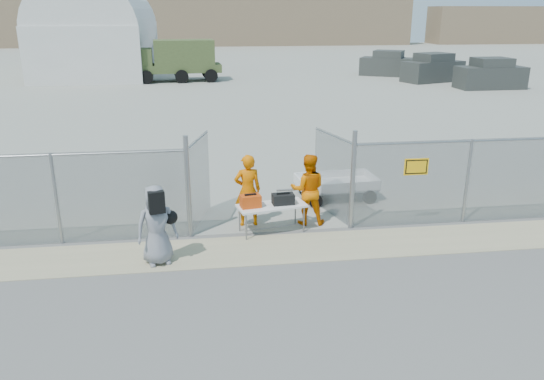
{
  "coord_description": "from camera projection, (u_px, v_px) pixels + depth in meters",
  "views": [
    {
      "loc": [
        -1.63,
        -10.01,
        5.19
      ],
      "look_at": [
        0.0,
        2.0,
        1.1
      ],
      "focal_mm": 35.0,
      "sensor_mm": 36.0,
      "label": 1
    }
  ],
  "objects": [
    {
      "name": "security_worker_left",
      "position": [
        248.0,
        191.0,
        13.28
      ],
      "size": [
        0.71,
        0.49,
        1.86
      ],
      "primitive_type": "imported",
      "rotation": [
        0.0,
        0.0,
        3.21
      ],
      "color": "#D96400",
      "rests_on": "ground"
    },
    {
      "name": "parked_vehicle_near",
      "position": [
        433.0,
        68.0,
        40.86
      ],
      "size": [
        5.12,
        3.56,
        2.12
      ],
      "primitive_type": null,
      "rotation": [
        0.0,
        0.0,
        0.34
      ],
      "color": "#333633",
      "rests_on": "ground"
    },
    {
      "name": "ground",
      "position": [
        285.0,
        269.0,
        11.26
      ],
      "size": [
        160.0,
        160.0,
        0.0
      ],
      "primitive_type": "plane",
      "color": "#504F4F"
    },
    {
      "name": "black_duffel",
      "position": [
        283.0,
        199.0,
        12.96
      ],
      "size": [
        0.55,
        0.35,
        0.26
      ],
      "primitive_type": "cube",
      "rotation": [
        0.0,
        0.0,
        0.08
      ],
      "color": "black",
      "rests_on": "folding_table"
    },
    {
      "name": "distant_hills",
      "position": [
        239.0,
        16.0,
        83.69
      ],
      "size": [
        140.0,
        6.0,
        9.0
      ],
      "primitive_type": null,
      "color": "#7F684F",
      "rests_on": "ground"
    },
    {
      "name": "military_truck",
      "position": [
        178.0,
        61.0,
        40.93
      ],
      "size": [
        6.71,
        2.87,
        3.13
      ],
      "primitive_type": null,
      "rotation": [
        0.0,
        0.0,
        0.07
      ],
      "color": "#44542A",
      "rests_on": "ground"
    },
    {
      "name": "orange_bag",
      "position": [
        251.0,
        201.0,
        12.75
      ],
      "size": [
        0.53,
        0.4,
        0.3
      ],
      "primitive_type": "cube",
      "rotation": [
        0.0,
        0.0,
        0.17
      ],
      "color": "#D6450E",
      "rests_on": "folding_table"
    },
    {
      "name": "dirt_strip",
      "position": [
        278.0,
        249.0,
        12.2
      ],
      "size": [
        44.0,
        1.6,
        0.01
      ],
      "primitive_type": "cube",
      "color": "tan",
      "rests_on": "ground"
    },
    {
      "name": "quonset_hangar",
      "position": [
        100.0,
        26.0,
        46.26
      ],
      "size": [
        9.0,
        18.0,
        8.0
      ],
      "primitive_type": null,
      "color": "silver",
      "rests_on": "ground"
    },
    {
      "name": "visitor",
      "position": [
        157.0,
        225.0,
        11.26
      ],
      "size": [
        0.98,
        0.76,
        1.76
      ],
      "primitive_type": "imported",
      "rotation": [
        0.0,
        0.0,
        0.25
      ],
      "color": "slate",
      "rests_on": "ground"
    },
    {
      "name": "parked_vehicle_mid",
      "position": [
        388.0,
        64.0,
        44.68
      ],
      "size": [
        4.91,
        3.97,
        2.03
      ],
      "primitive_type": null,
      "rotation": [
        0.0,
        0.0,
        -0.51
      ],
      "color": "#333633",
      "rests_on": "ground"
    },
    {
      "name": "folding_table",
      "position": [
        272.0,
        218.0,
        13.04
      ],
      "size": [
        1.78,
        1.03,
        0.71
      ],
      "primitive_type": null,
      "rotation": [
        0.0,
        0.0,
        0.21
      ],
      "color": "white",
      "rests_on": "ground"
    },
    {
      "name": "parked_vehicle_far",
      "position": [
        491.0,
        74.0,
        37.18
      ],
      "size": [
        4.63,
        2.15,
        2.08
      ],
      "primitive_type": null,
      "rotation": [
        0.0,
        0.0,
        0.01
      ],
      "color": "#333633",
      "rests_on": "ground"
    },
    {
      "name": "security_worker_right",
      "position": [
        308.0,
        189.0,
        13.4
      ],
      "size": [
        0.99,
        0.82,
        1.84
      ],
      "primitive_type": "imported",
      "rotation": [
        0.0,
        0.0,
        2.99
      ],
      "color": "#D96400",
      "rests_on": "ground"
    },
    {
      "name": "utility_trailer",
      "position": [
        336.0,
        187.0,
        15.4
      ],
      "size": [
        3.01,
        1.69,
        0.71
      ],
      "primitive_type": null,
      "rotation": [
        0.0,
        0.0,
        0.07
      ],
      "color": "white",
      "rests_on": "ground"
    },
    {
      "name": "chain_link_fence",
      "position": [
        272.0,
        190.0,
        12.79
      ],
      "size": [
        40.0,
        0.2,
        2.2
      ],
      "primitive_type": null,
      "color": "gray",
      "rests_on": "ground"
    },
    {
      "name": "tarmac_inside",
      "position": [
        216.0,
        68.0,
        50.69
      ],
      "size": [
        160.0,
        80.0,
        0.01
      ],
      "primitive_type": "cube",
      "color": "gray",
      "rests_on": "ground"
    }
  ]
}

